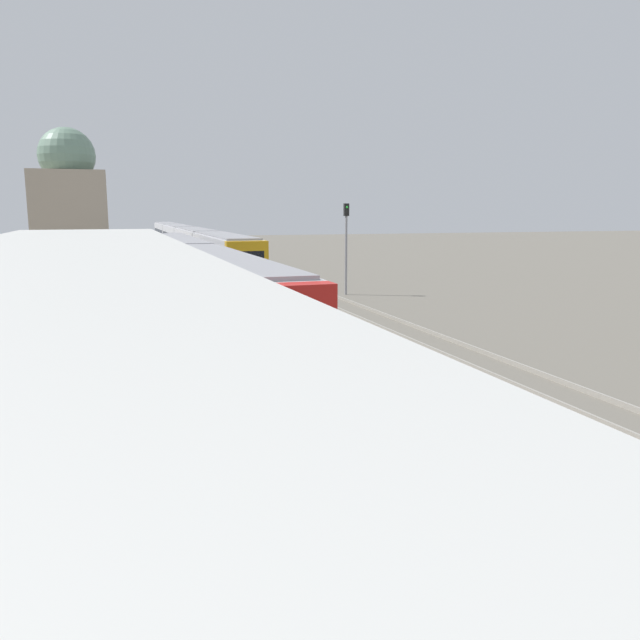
{
  "coord_description": "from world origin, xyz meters",
  "views": [
    {
      "loc": [
        -3.71,
        -3.02,
        4.76
      ],
      "look_at": [
        1.82,
        13.61,
        1.7
      ],
      "focal_mm": 35.0,
      "sensor_mm": 36.0,
      "label": 1
    }
  ],
  "objects": [
    {
      "name": "platform_canopy",
      "position": [
        -4.39,
        8.13,
        4.05
      ],
      "size": [
        4.0,
        21.15,
        3.31
      ],
      "color": "beige",
      "rests_on": "station_platform"
    },
    {
      "name": "person_on_platform",
      "position": [
        -2.31,
        7.0,
        1.85
      ],
      "size": [
        0.4,
        0.4,
        1.66
      ],
      "color": "#2D2D33",
      "rests_on": "station_platform"
    },
    {
      "name": "train_near",
      "position": [
        0.0,
        27.51,
        1.78
      ],
      "size": [
        2.54,
        33.74,
        3.21
      ],
      "color": "red",
      "rests_on": "ground_plane"
    },
    {
      "name": "train_far",
      "position": [
        3.65,
        62.65,
        1.77
      ],
      "size": [
        2.44,
        61.05,
        3.2
      ],
      "color": "gold",
      "rests_on": "ground_plane"
    },
    {
      "name": "signal_post_near",
      "position": [
        1.85,
        4.58,
        1.26
      ],
      "size": [
        0.2,
        0.21,
        2.06
      ],
      "color": "black",
      "rests_on": "ground_plane"
    },
    {
      "name": "signal_mast_far",
      "position": [
        8.99,
        30.43,
        3.25
      ],
      "size": [
        0.28,
        0.29,
        5.19
      ],
      "color": "gray",
      "rests_on": "ground_plane"
    },
    {
      "name": "distant_domed_building",
      "position": [
        -6.42,
        46.21,
        4.94
      ],
      "size": [
        5.13,
        5.13,
        10.65
      ],
      "color": "gray",
      "rests_on": "ground_plane"
    }
  ]
}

